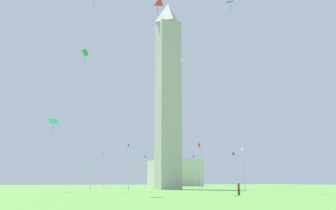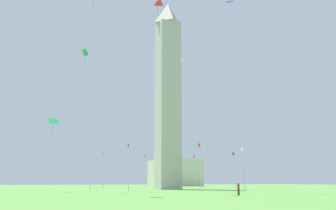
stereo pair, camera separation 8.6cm
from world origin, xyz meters
name	(u,v)px [view 1 (the left image)]	position (x,y,z in m)	size (l,w,h in m)	color
ground_plane	(168,189)	(0.00, 0.00, 0.00)	(260.00, 260.00, 0.00)	#548C3D
obelisk_monument	(168,92)	(0.00, 0.00, 22.34)	(4.91, 4.91, 44.67)	#B7B2A8
flagpole_n	(145,170)	(17.31, 0.00, 4.80)	(1.12, 0.14, 8.80)	silver
flagpole_ne	(104,169)	(12.25, 12.20, 4.80)	(1.12, 0.14, 8.80)	silver
flagpole_e	(91,167)	(0.06, 17.25, 4.80)	(1.12, 0.14, 8.80)	silver
flagpole_se	(129,164)	(-12.14, 12.20, 4.80)	(1.12, 0.14, 8.80)	silver
flagpole_s	(201,164)	(-17.20, 0.00, 4.80)	(1.12, 0.14, 8.80)	silver
flagpole_sw	(244,166)	(-12.14, -12.20, 4.80)	(1.12, 0.14, 8.80)	silver
flagpole_w	(235,168)	(0.06, -17.25, 4.80)	(1.12, 0.14, 8.80)	silver
flagpole_nw	(195,170)	(12.25, -12.20, 4.80)	(1.12, 0.14, 8.80)	silver
person_red_shirt	(239,188)	(-36.47, 3.82, 0.85)	(0.32, 0.32, 1.70)	#2D2D38
kite_white_box	(182,60)	(-9.11, 0.16, 27.38)	(0.45, 0.75, 1.71)	white
kite_blue_diamond	(230,2)	(-26.52, -1.82, 32.73)	(1.80, 1.80, 2.05)	blue
kite_cyan_diamond	(53,121)	(-13.87, 26.01, 11.76)	(1.94, 2.00, 2.50)	#33C6D1
kite_red_delta	(158,4)	(-27.74, 12.09, 29.37)	(2.25, 2.29, 3.00)	red
kite_green_box	(85,53)	(-15.86, 21.50, 24.00)	(0.79, 1.25, 2.48)	green
distant_building	(174,173)	(60.95, -25.14, 5.10)	(23.57, 14.81, 10.19)	beige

